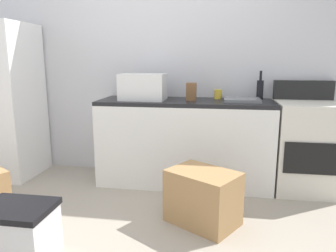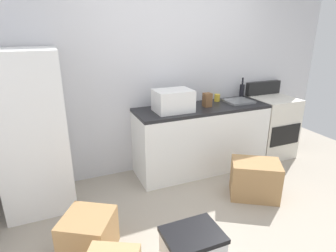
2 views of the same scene
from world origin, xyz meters
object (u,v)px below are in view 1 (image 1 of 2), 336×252
object	(u,v)px
microwave	(143,87)
cardboard_box_small	(203,197)
stove_oven	(305,145)
coffee_mug	(218,94)
refrigerator	(4,101)
wine_bottle	(260,89)
storage_bin	(18,232)
knife_block	(191,92)

from	to	relation	value
microwave	cardboard_box_small	size ratio (longest dim) A/B	0.85
stove_oven	coffee_mug	bearing A→B (deg)	169.38
coffee_mug	refrigerator	bearing A→B (deg)	-174.70
refrigerator	stove_oven	distance (m)	3.29
microwave	cardboard_box_small	distance (m)	1.35
wine_bottle	storage_bin	bearing A→B (deg)	-134.31
coffee_mug	microwave	bearing A→B (deg)	-164.91
storage_bin	stove_oven	bearing A→B (deg)	35.83
stove_oven	wine_bottle	xyz separation A→B (m)	(-0.45, 0.19, 0.54)
stove_oven	storage_bin	size ratio (longest dim) A/B	2.39
refrigerator	microwave	world-z (taller)	refrigerator
refrigerator	storage_bin	xyz separation A→B (m)	(1.12, -1.50, -0.66)
microwave	cardboard_box_small	world-z (taller)	microwave
knife_block	storage_bin	xyz separation A→B (m)	(-1.00, -1.53, -0.80)
stove_oven	coffee_mug	xyz separation A→B (m)	(-0.89, 0.17, 0.48)
wine_bottle	knife_block	world-z (taller)	wine_bottle
knife_block	cardboard_box_small	distance (m)	1.16
microwave	cardboard_box_small	xyz separation A→B (m)	(0.68, -0.83, -0.82)
wine_bottle	coffee_mug	distance (m)	0.44
coffee_mug	knife_block	world-z (taller)	knife_block
knife_block	stove_oven	bearing A→B (deg)	1.02
stove_oven	microwave	world-z (taller)	microwave
wine_bottle	storage_bin	size ratio (longest dim) A/B	0.65
stove_oven	knife_block	xyz separation A→B (m)	(-1.16, -0.02, 0.52)
wine_bottle	coffee_mug	world-z (taller)	wine_bottle
coffee_mug	knife_block	xyz separation A→B (m)	(-0.27, -0.19, 0.04)
microwave	wine_bottle	distance (m)	1.23
microwave	knife_block	bearing A→B (deg)	2.49
wine_bottle	storage_bin	world-z (taller)	wine_bottle
coffee_mug	wine_bottle	bearing A→B (deg)	3.37
coffee_mug	cardboard_box_small	bearing A→B (deg)	-95.04
refrigerator	coffee_mug	xyz separation A→B (m)	(2.38, 0.22, 0.10)
stove_oven	microwave	bearing A→B (deg)	-178.53
wine_bottle	coffee_mug	xyz separation A→B (m)	(-0.44, -0.03, -0.06)
stove_oven	coffee_mug	distance (m)	1.02
stove_oven	coffee_mug	size ratio (longest dim) A/B	11.00
knife_block	microwave	bearing A→B (deg)	-177.51
microwave	knife_block	xyz separation A→B (m)	(0.50, 0.02, -0.05)
storage_bin	knife_block	bearing A→B (deg)	56.97
coffee_mug	storage_bin	size ratio (longest dim) A/B	0.22
coffee_mug	storage_bin	xyz separation A→B (m)	(-1.27, -1.72, -0.76)
microwave	refrigerator	bearing A→B (deg)	-179.55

